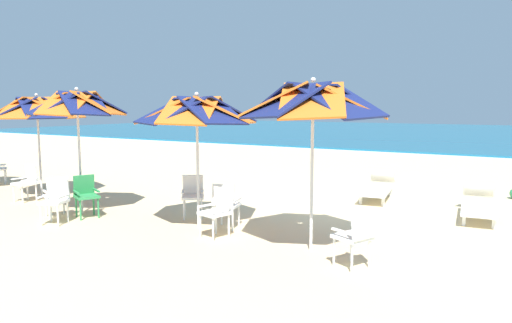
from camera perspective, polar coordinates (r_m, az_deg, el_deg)
ground_plane at (r=10.64m, az=12.23°, el=-5.70°), size 80.00×80.00×0.00m
sea at (r=40.99m, az=25.94°, el=3.09°), size 80.00×36.00×0.10m
surf_foam at (r=22.85m, az=22.22°, el=0.66°), size 80.00×0.70×0.01m
beach_umbrella_0 at (r=7.18m, az=7.05°, el=7.27°), size 2.36×2.36×2.73m
plastic_chair_0 at (r=6.72m, az=12.23°, el=-8.77°), size 0.61×0.59×0.87m
beach_umbrella_1 at (r=8.56m, az=-7.33°, el=6.16°), size 2.28×2.28×2.55m
plastic_chair_1 at (r=8.64m, az=-3.79°, el=-5.11°), size 0.53×0.56×0.87m
plastic_chair_2 at (r=9.60m, az=-7.82°, el=-3.94°), size 0.62×0.63×0.87m
plastic_chair_3 at (r=8.12m, az=-4.80°, el=-5.90°), size 0.54×0.56×0.87m
beach_umbrella_2 at (r=10.41m, az=-21.24°, el=6.52°), size 2.03×2.03×2.68m
plastic_chair_4 at (r=10.33m, az=-23.43°, el=-3.68°), size 0.60×0.58×0.87m
plastic_chair_5 at (r=9.84m, az=-23.55°, el=-4.19°), size 0.58×0.60×0.87m
plastic_chair_6 at (r=10.16m, az=-20.31°, el=-3.71°), size 0.61×0.59×0.87m
beach_umbrella_3 at (r=12.71m, az=-25.46°, el=5.92°), size 2.30×2.30×2.60m
plastic_chair_7 at (r=12.41m, az=-26.47°, el=-2.14°), size 0.45×0.48×0.87m
sun_lounger_0 at (r=10.56m, az=25.84°, el=-4.77°), size 0.82×2.19×0.62m
sun_lounger_1 at (r=11.82m, az=14.78°, el=-3.11°), size 0.90×2.21×0.62m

